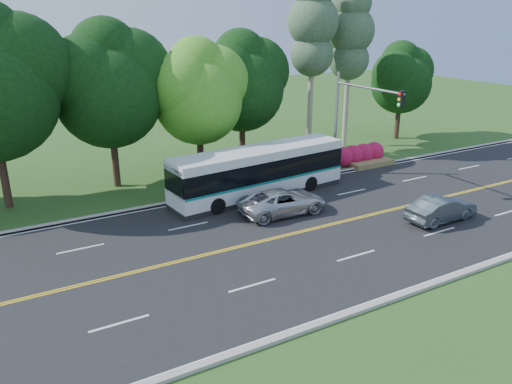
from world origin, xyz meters
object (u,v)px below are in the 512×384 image
traffic_signal (355,112)px  transit_bus (259,173)px  sedan (441,209)px  suv (283,201)px

traffic_signal → transit_bus: (-6.91, 0.39, -3.18)m
traffic_signal → sedan: 8.84m
suv → traffic_signal: bearing=-66.7°
sedan → suv: suv is taller
transit_bus → suv: (-0.24, -3.17, -0.77)m
transit_bus → suv: size_ratio=2.30×
traffic_signal → suv: 8.63m
sedan → traffic_signal: bearing=-3.0°
traffic_signal → sedan: traffic_signal is taller
transit_bus → traffic_signal: bearing=-8.8°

